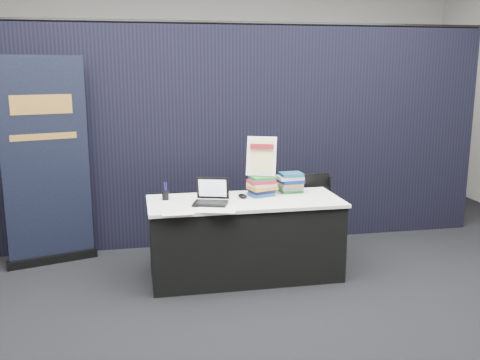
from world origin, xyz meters
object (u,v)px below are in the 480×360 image
laptop (210,198)px  stacking_chair (317,213)px  book_stack_tall (262,186)px  display_table (245,238)px  pullup_banner (47,174)px  info_sign (261,157)px  book_stack_short (290,182)px

laptop → stacking_chair: laptop is taller
book_stack_tall → laptop: bearing=-159.1°
laptop → stacking_chair: size_ratio=0.40×
display_table → stacking_chair: 0.90m
display_table → pullup_banner: pullup_banner is taller
info_sign → pullup_banner: size_ratio=0.19×
info_sign → stacking_chair: bearing=36.5°
display_table → info_sign: info_sign is taller
pullup_banner → info_sign: bearing=-33.1°
laptop → book_stack_tall: laptop is taller
book_stack_short → book_stack_tall: bearing=-164.0°
book_stack_tall → pullup_banner: size_ratio=0.13×
laptop → book_stack_tall: (0.53, 0.20, 0.04)m
display_table → info_sign: (0.19, 0.16, 0.75)m
display_table → info_sign: 0.79m
book_stack_short → stacking_chair: size_ratio=0.27×
book_stack_tall → info_sign: size_ratio=0.71×
display_table → book_stack_tall: book_stack_tall is taller
book_stack_short → stacking_chair: 0.50m
book_stack_tall → stacking_chair: size_ratio=0.31×
laptop → info_sign: size_ratio=0.91×
display_table → book_stack_short: bearing=23.1°
book_stack_tall → stacking_chair: book_stack_tall is taller
book_stack_short → info_sign: 0.42m
book_stack_tall → stacking_chair: 0.76m
book_stack_tall → book_stack_short: 0.32m
display_table → stacking_chair: bearing=21.7°
laptop → stacking_chair: 1.28m
laptop → info_sign: bearing=41.8°
info_sign → stacking_chair: info_sign is taller
book_stack_tall → book_stack_short: book_stack_short is taller
display_table → laptop: 0.55m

